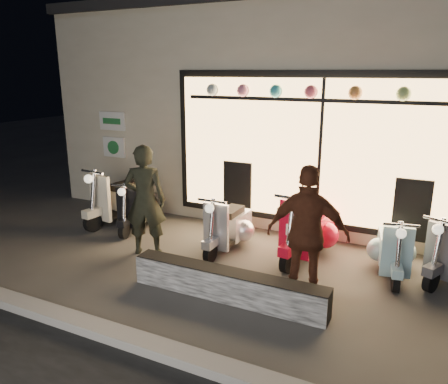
# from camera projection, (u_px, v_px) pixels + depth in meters

# --- Properties ---
(ground) EXTENTS (40.00, 40.00, 0.00)m
(ground) POSITION_uv_depth(u_px,v_px,m) (227.00, 274.00, 6.37)
(ground) COLOR #383533
(ground) RESTS_ON ground
(kerb) EXTENTS (40.00, 0.25, 0.12)m
(kerb) POSITION_uv_depth(u_px,v_px,m) (145.00, 345.00, 4.62)
(kerb) COLOR slate
(kerb) RESTS_ON ground
(shop_building) EXTENTS (10.20, 6.23, 4.20)m
(shop_building) POSITION_uv_depth(u_px,v_px,m) (320.00, 105.00, 10.12)
(shop_building) COLOR beige
(shop_building) RESTS_ON ground
(graffiti_barrier) EXTENTS (2.64, 0.28, 0.40)m
(graffiti_barrier) POSITION_uv_depth(u_px,v_px,m) (227.00, 285.00, 5.62)
(graffiti_barrier) COLOR black
(graffiti_barrier) RESTS_ON ground
(scooter_silver) EXTENTS (0.43, 1.31, 0.95)m
(scooter_silver) POSITION_uv_depth(u_px,v_px,m) (230.00, 226.00, 7.25)
(scooter_silver) COLOR black
(scooter_silver) RESTS_ON ground
(scooter_red) EXTENTS (0.60, 1.53, 1.09)m
(scooter_red) POSITION_uv_depth(u_px,v_px,m) (309.00, 228.00, 6.94)
(scooter_red) COLOR black
(scooter_red) RESTS_ON ground
(scooter_black) EXTENTS (0.58, 1.30, 0.92)m
(scooter_black) POSITION_uv_depth(u_px,v_px,m) (140.00, 207.00, 8.25)
(scooter_black) COLOR black
(scooter_black) RESTS_ON ground
(scooter_cream) EXTENTS (0.62, 1.52, 1.08)m
(scooter_cream) POSITION_uv_depth(u_px,v_px,m) (124.00, 199.00, 8.56)
(scooter_cream) COLOR black
(scooter_cream) RESTS_ON ground
(scooter_blue) EXTENTS (0.55, 1.27, 0.90)m
(scooter_blue) POSITION_uv_depth(u_px,v_px,m) (393.00, 248.00, 6.37)
(scooter_blue) COLOR black
(scooter_blue) RESTS_ON ground
(man) EXTENTS (0.77, 0.65, 1.78)m
(man) POSITION_uv_depth(u_px,v_px,m) (145.00, 200.00, 6.87)
(man) COLOR black
(man) RESTS_ON ground
(woman) EXTENTS (1.08, 0.56, 1.76)m
(woman) POSITION_uv_depth(u_px,v_px,m) (308.00, 234.00, 5.48)
(woman) COLOR #562B1B
(woman) RESTS_ON ground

